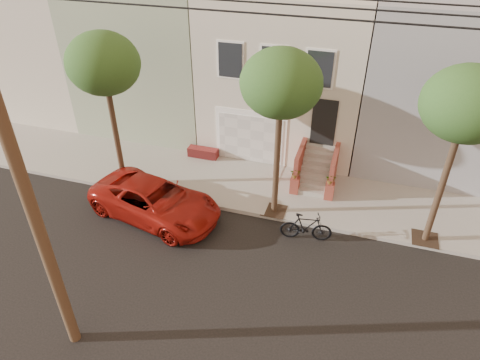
% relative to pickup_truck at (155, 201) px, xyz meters
% --- Properties ---
extents(ground, '(90.00, 90.00, 0.00)m').
position_rel_pickup_truck_xyz_m(ground, '(3.28, -2.45, -0.71)').
color(ground, black).
rests_on(ground, ground).
extents(sidewalk, '(40.00, 3.70, 0.15)m').
position_rel_pickup_truck_xyz_m(sidewalk, '(3.28, 2.90, -0.64)').
color(sidewalk, gray).
rests_on(sidewalk, ground).
extents(house_row, '(33.10, 11.70, 7.00)m').
position_rel_pickup_truck_xyz_m(house_row, '(3.28, 8.74, 2.93)').
color(house_row, beige).
rests_on(house_row, sidewalk).
extents(tree_left, '(2.70, 2.57, 6.30)m').
position_rel_pickup_truck_xyz_m(tree_left, '(-2.22, 1.45, 4.54)').
color(tree_left, '#2D2116').
rests_on(tree_left, sidewalk).
extents(tree_mid, '(2.70, 2.57, 6.30)m').
position_rel_pickup_truck_xyz_m(tree_mid, '(4.28, 1.45, 4.54)').
color(tree_mid, '#2D2116').
rests_on(tree_mid, sidewalk).
extents(tree_right, '(2.70, 2.57, 6.30)m').
position_rel_pickup_truck_xyz_m(tree_right, '(9.78, 1.45, 4.54)').
color(tree_right, '#2D2116').
rests_on(tree_right, sidewalk).
extents(pickup_truck, '(5.54, 3.43, 1.43)m').
position_rel_pickup_truck_xyz_m(pickup_truck, '(0.00, 0.00, 0.00)').
color(pickup_truck, maroon).
rests_on(pickup_truck, ground).
extents(motorcycle, '(1.90, 0.80, 1.10)m').
position_rel_pickup_truck_xyz_m(motorcycle, '(5.68, 0.36, -0.16)').
color(motorcycle, black).
rests_on(motorcycle, ground).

